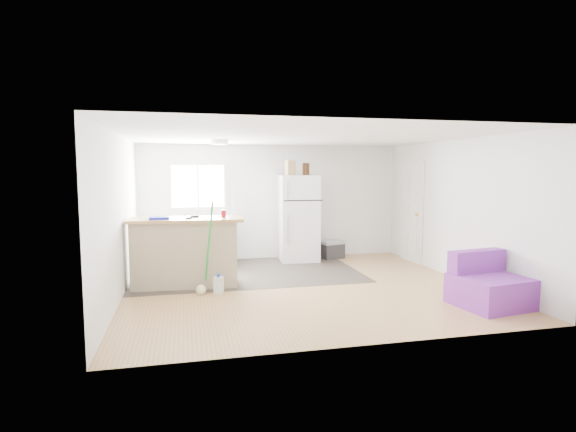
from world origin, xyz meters
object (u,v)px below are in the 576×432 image
object	(u,v)px
mop	(203,279)
bottle_right	(308,169)
kitchen_cabinets	(187,243)
cooler	(332,249)
purple_seat	(488,287)
cardboard_box	(291,168)
cleaner_jug	(219,285)
red_cup	(224,214)
peninsula	(186,252)
bottle_left	(304,169)
refrigerator	(299,218)
blue_tray	(159,218)

from	to	relation	value
mop	bottle_right	size ratio (longest dim) A/B	5.66
kitchen_cabinets	mop	size ratio (longest dim) A/B	1.38
cooler	purple_seat	bearing A→B (deg)	-90.33
purple_seat	cardboard_box	distance (m)	4.39
purple_seat	cardboard_box	bearing A→B (deg)	110.89
cleaner_jug	cardboard_box	distance (m)	3.21
cooler	red_cup	size ratio (longest dim) A/B	4.71
peninsula	bottle_right	world-z (taller)	bottle_right
cooler	cleaner_jug	bearing A→B (deg)	-154.81
kitchen_cabinets	bottle_left	bearing A→B (deg)	2.42
peninsula	cooler	bearing A→B (deg)	33.15
cooler	bottle_left	xyz separation A→B (m)	(-0.64, -0.08, 1.70)
refrigerator	mop	bearing A→B (deg)	-129.19
blue_tray	bottle_left	size ratio (longest dim) A/B	1.20
mop	peninsula	bearing A→B (deg)	93.82
kitchen_cabinets	blue_tray	bearing A→B (deg)	-97.83
mop	bottle_right	xyz separation A→B (m)	(2.24, 2.13, 1.67)
bottle_right	cleaner_jug	bearing A→B (deg)	-132.64
red_cup	blue_tray	xyz separation A→B (m)	(-1.02, -0.08, -0.04)
mop	cleaner_jug	bearing A→B (deg)	-32.35
purple_seat	cleaner_jug	size ratio (longest dim) A/B	3.24
purple_seat	cardboard_box	xyz separation A→B (m)	(-1.97, 3.56, 1.65)
mop	purple_seat	bearing A→B (deg)	-42.28
refrigerator	bottle_right	distance (m)	1.03
mop	cardboard_box	world-z (taller)	cardboard_box
mop	blue_tray	distance (m)	1.19
cleaner_jug	cardboard_box	size ratio (longest dim) A/B	1.03
mop	bottle_right	bearing A→B (deg)	22.61
kitchen_cabinets	bottle_right	size ratio (longest dim) A/B	7.80
peninsula	cooler	size ratio (longest dim) A/B	3.28
peninsula	cleaner_jug	distance (m)	0.87
peninsula	mop	world-z (taller)	mop
refrigerator	cleaner_jug	world-z (taller)	refrigerator
kitchen_cabinets	bottle_right	xyz separation A→B (m)	(2.46, -0.11, 1.46)
refrigerator	cleaner_jug	bearing A→B (deg)	-125.19
cooler	cardboard_box	bearing A→B (deg)	172.00
refrigerator	cleaner_jug	size ratio (longest dim) A/B	5.74
purple_seat	kitchen_cabinets	bearing A→B (deg)	129.19
purple_seat	cleaner_jug	bearing A→B (deg)	150.01
peninsula	purple_seat	xyz separation A→B (m)	(4.08, -2.03, -0.29)
blue_tray	bottle_left	xyz separation A→B (m)	(2.80, 1.66, 0.77)
blue_tray	bottle_left	world-z (taller)	bottle_left
cooler	mop	size ratio (longest dim) A/B	0.40
kitchen_cabinets	blue_tray	world-z (taller)	blue_tray
peninsula	red_cup	world-z (taller)	red_cup
bottle_left	purple_seat	bearing A→B (deg)	-65.06
cleaner_jug	bottle_left	xyz separation A→B (m)	(1.92, 2.16, 1.76)
peninsula	purple_seat	world-z (taller)	peninsula
mop	refrigerator	bearing A→B (deg)	25.41
bottle_left	peninsula	bearing A→B (deg)	-146.73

